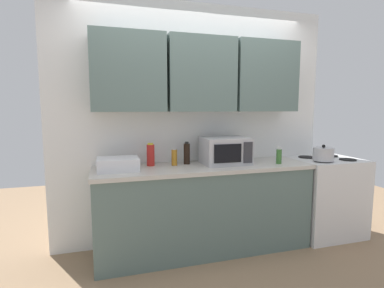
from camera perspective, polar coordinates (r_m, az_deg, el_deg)
name	(u,v)px	position (r m, az deg, el deg)	size (l,w,h in m)	color
ground_plane	(230,286)	(2.77, 7.38, -25.56)	(8.00, 8.00, 0.00)	#937556
wall_back_with_cabinets	(197,100)	(3.21, 1.04, 8.49)	(3.09, 0.38, 2.60)	white
counter_run	(204,208)	(3.16, 2.29, -12.15)	(2.22, 0.63, 0.90)	slate
stove_range	(324,196)	(3.87, 24.17, -9.16)	(0.76, 0.64, 0.91)	silver
kettle	(323,154)	(3.55, 23.96, -1.79)	(0.22, 0.22, 0.18)	#B2B2B7
microwave	(225,151)	(3.13, 6.42, -1.29)	(0.48, 0.37, 0.28)	#B7B7BC
dish_rack	(118,164)	(2.88, -14.06, -3.78)	(0.38, 0.30, 0.12)	silver
bottle_red_sauce	(151,155)	(3.04, -7.98, -2.08)	(0.08, 0.08, 0.23)	red
bottle_soy_dark	(187,153)	(3.11, -1.01, -1.83)	(0.07, 0.07, 0.23)	black
bottle_amber_vinegar	(174,157)	(3.04, -3.44, -2.55)	(0.06, 0.06, 0.18)	#AD701E
bottle_green_oil	(279,156)	(3.26, 16.41, -2.20)	(0.06, 0.06, 0.18)	#386B2D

